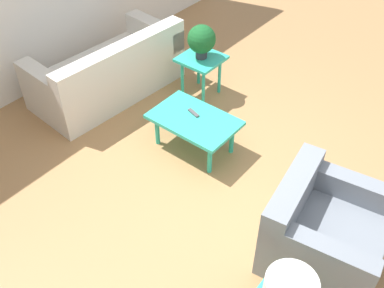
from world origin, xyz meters
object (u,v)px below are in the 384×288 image
object	(u,v)px
potted_plant	(202,40)
coffee_table	(194,122)
sofa	(110,73)
side_table_plant	(201,64)
armchair	(322,231)

from	to	relation	value
potted_plant	coffee_table	bearing A→B (deg)	123.89
sofa	side_table_plant	distance (m)	1.16
armchair	potted_plant	size ratio (longest dim) A/B	2.54
sofa	armchair	xyz separation A→B (m)	(-3.21, 0.58, 0.01)
armchair	side_table_plant	size ratio (longest dim) A/B	2.00
armchair	side_table_plant	xyz separation A→B (m)	(2.31, -1.30, 0.13)
armchair	side_table_plant	bearing A→B (deg)	52.11
coffee_table	sofa	bearing A→B (deg)	-6.17
side_table_plant	potted_plant	size ratio (longest dim) A/B	1.27
sofa	armchair	distance (m)	3.26
coffee_table	side_table_plant	world-z (taller)	side_table_plant
sofa	armchair	bearing A→B (deg)	83.64
armchair	side_table_plant	world-z (taller)	armchair
armchair	potted_plant	distance (m)	2.69
coffee_table	side_table_plant	distance (m)	1.06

